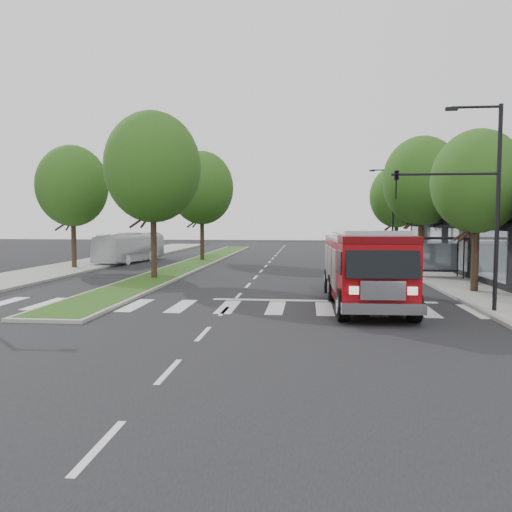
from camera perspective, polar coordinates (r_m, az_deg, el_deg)
The scene contains 15 objects.
ground at distance 23.93m, azimuth -2.07°, elevation -4.63°, with size 140.00×140.00×0.00m, color black.
sidewalk_right at distance 34.85m, azimuth 21.21°, elevation -2.05°, with size 5.00×80.00×0.15m, color gray.
sidewalk_left at distance 38.03m, azimuth -22.03°, elevation -1.58°, with size 5.00×80.00×0.15m, color gray.
median at distance 42.60m, azimuth -6.71°, elevation -0.73°, with size 3.00×50.00×0.15m.
bus_shelter at distance 32.59m, azimuth 19.95°, elevation 1.05°, with size 3.20×1.60×2.61m.
tree_right_near at distance 26.79m, azimuth 23.97°, elevation 7.77°, with size 4.40×4.40×8.05m.
tree_right_mid at distance 38.43m, azimuth 18.41°, elevation 8.14°, with size 5.60×5.60×9.72m.
tree_right_far at distance 48.18m, azimuth 15.81°, elevation 6.55°, with size 5.00×5.00×8.73m.
tree_median_near at distance 31.02m, azimuth -11.73°, elevation 9.89°, with size 5.80×5.80×10.16m.
tree_median_far at distance 44.50m, azimuth -6.22°, elevation 7.73°, with size 5.60×5.60×9.72m.
tree_left_mid at distance 39.50m, azimuth -20.25°, elevation 7.51°, with size 5.20×5.20×9.16m.
streetlight_right_near at distance 20.93m, azimuth 23.65°, elevation 6.61°, with size 4.08×0.22×8.00m.
streetlight_right_far at distance 44.01m, azimuth 15.19°, elevation 5.04°, with size 2.11×0.20×8.00m.
fire_engine at distance 21.81m, azimuth 12.25°, elevation -1.44°, with size 3.14×9.45×3.25m.
city_bus at distance 44.66m, azimuth -14.13°, elevation 0.96°, with size 2.18×9.31×2.59m, color white.
Camera 1 is at (3.28, -23.43, 3.61)m, focal length 35.00 mm.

